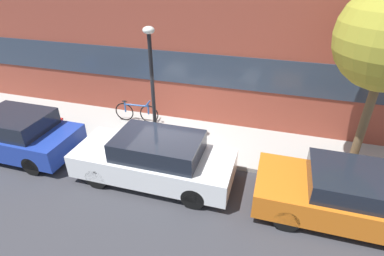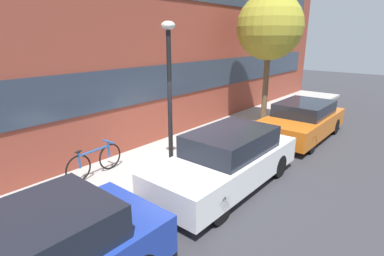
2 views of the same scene
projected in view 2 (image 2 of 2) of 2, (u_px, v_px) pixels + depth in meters
ground_plane at (192, 174)px, 7.95m from camera, size 56.00×56.00×0.00m
sidewalk_strip at (161, 161)px, 8.67m from camera, size 28.00×2.39×0.13m
parked_car_white at (227, 160)px, 7.15m from camera, size 4.30×1.66×1.38m
parked_car_orange at (302, 120)px, 10.68m from camera, size 4.14×1.80×1.28m
fire_hydrant at (0, 227)px, 4.92m from camera, size 0.57×0.32×0.73m
bicycle at (95, 161)px, 7.51m from camera, size 1.64×0.44×0.80m
street_tree at (270, 27)px, 11.01m from camera, size 2.44×2.44×4.95m
lamp_post at (169, 81)px, 7.06m from camera, size 0.32×0.32×3.72m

